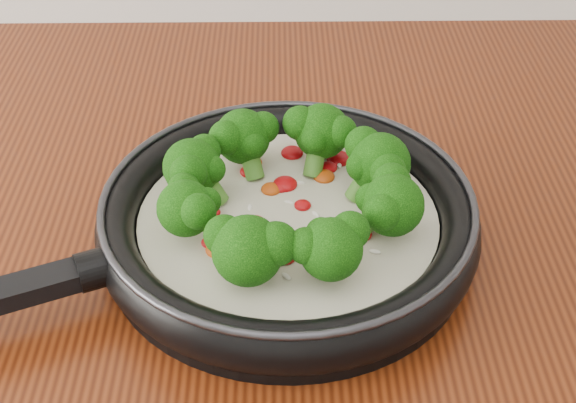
{
  "coord_description": "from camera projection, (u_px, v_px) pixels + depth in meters",
  "views": [
    {
      "loc": [
        0.12,
        0.49,
        1.37
      ],
      "look_at": [
        0.13,
        1.03,
        0.95
      ],
      "focal_mm": 50.25,
      "sensor_mm": 36.0,
      "label": 1
    }
  ],
  "objects": [
    {
      "name": "skillet",
      "position": [
        285.0,
        216.0,
        0.69
      ],
      "size": [
        0.54,
        0.43,
        0.09
      ],
      "color": "black",
      "rests_on": "counter"
    }
  ]
}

